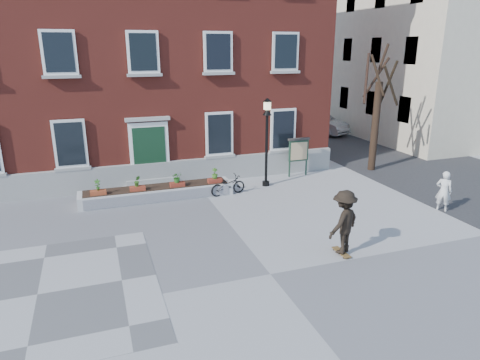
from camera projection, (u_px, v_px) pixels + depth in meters
name	position (u px, v px, depth m)	size (l,w,h in m)	color
ground	(270.00, 274.00, 11.83)	(100.00, 100.00, 0.00)	gray
checker_patch	(37.00, 295.00, 10.85)	(6.00, 6.00, 0.01)	#555557
bicycle	(228.00, 185.00, 18.06)	(0.55, 1.58, 0.83)	black
parked_car	(318.00, 123.00, 30.72)	(1.57, 4.50, 1.48)	silver
bystander	(444.00, 191.00, 16.18)	(0.57, 0.38, 1.57)	silver
brick_building	(130.00, 41.00, 21.91)	(18.40, 10.85, 12.60)	maroon
planter_assembly	(158.00, 192.00, 17.58)	(6.20, 1.12, 1.15)	silver
bare_tree	(376.00, 115.00, 21.04)	(1.83, 1.83, 6.16)	#322116
side_street	(386.00, 33.00, 33.20)	(15.20, 36.00, 14.50)	#323235
lamp_post	(267.00, 130.00, 18.60)	(0.40, 0.40, 3.93)	black
notice_board	(299.00, 151.00, 20.42)	(1.10, 0.16, 1.87)	#172F20
skateboarder	(344.00, 222.00, 12.67)	(1.46, 1.21, 2.04)	brown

